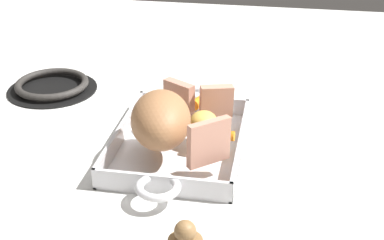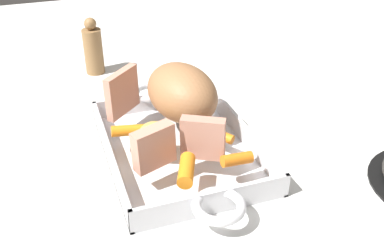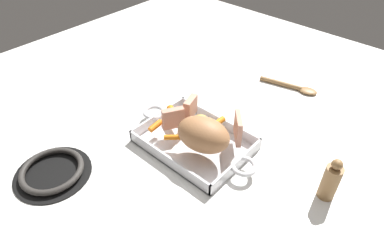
{
  "view_description": "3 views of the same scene",
  "coord_description": "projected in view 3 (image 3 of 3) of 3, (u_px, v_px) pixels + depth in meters",
  "views": [
    {
      "loc": [
        -0.83,
        -0.17,
        0.51
      ],
      "look_at": [
        -0.02,
        -0.03,
        0.07
      ],
      "focal_mm": 50.02,
      "sensor_mm": 36.0,
      "label": 1
    },
    {
      "loc": [
        0.57,
        -0.18,
        0.42
      ],
      "look_at": [
        0.03,
        0.01,
        0.08
      ],
      "focal_mm": 41.88,
      "sensor_mm": 36.0,
      "label": 2
    },
    {
      "loc": [
        -0.46,
        0.53,
        0.67
      ],
      "look_at": [
        0.02,
        -0.01,
        0.07
      ],
      "focal_mm": 30.83,
      "sensor_mm": 36.0,
      "label": 3
    }
  ],
  "objects": [
    {
      "name": "ground_plane",
      "position": [
        195.0,
        145.0,
        0.97
      ],
      "size": [
        1.97,
        1.97,
        0.0
      ],
      "primitive_type": "plane",
      "color": "silver"
    },
    {
      "name": "roasting_dish",
      "position": [
        195.0,
        142.0,
        0.96
      ],
      "size": [
        0.41,
        0.23,
        0.04
      ],
      "color": "silver",
      "rests_on": "ground_plane"
    },
    {
      "name": "pork_roast",
      "position": [
        203.0,
        134.0,
        0.87
      ],
      "size": [
        0.17,
        0.13,
        0.09
      ],
      "primitive_type": "ellipsoid",
      "rotation": [
        0.0,
        0.0,
        0.21
      ],
      "color": "#9F6C44",
      "rests_on": "roasting_dish"
    },
    {
      "name": "roast_slice_thin",
      "position": [
        173.0,
        118.0,
        0.95
      ],
      "size": [
        0.05,
        0.07,
        0.06
      ],
      "primitive_type": "cube",
      "rotation": [
        -0.01,
        0.0,
        2.62
      ],
      "color": "tan",
      "rests_on": "roasting_dish"
    },
    {
      "name": "roast_slice_thick",
      "position": [
        190.0,
        107.0,
        0.99
      ],
      "size": [
        0.04,
        0.07,
        0.06
      ],
      "primitive_type": "cube",
      "rotation": [
        0.03,
        0.0,
        0.33
      ],
      "color": "tan",
      "rests_on": "roasting_dish"
    },
    {
      "name": "roast_slice_outer",
      "position": [
        238.0,
        128.0,
        0.91
      ],
      "size": [
        0.06,
        0.07,
        0.08
      ],
      "primitive_type": "cube",
      "rotation": [
        0.02,
        0.0,
        0.73
      ],
      "color": "tan",
      "rests_on": "roasting_dish"
    },
    {
      "name": "baby_carrot_southeast",
      "position": [
        216.0,
        124.0,
        0.96
      ],
      "size": [
        0.02,
        0.07,
        0.02
      ],
      "primitive_type": "cylinder",
      "rotation": [
        1.5,
        0.0,
        6.19
      ],
      "color": "orange",
      "rests_on": "roasting_dish"
    },
    {
      "name": "baby_carrot_southwest",
      "position": [
        173.0,
        137.0,
        0.92
      ],
      "size": [
        0.05,
        0.04,
        0.02
      ],
      "primitive_type": "cylinder",
      "rotation": [
        1.66,
        0.0,
        2.24
      ],
      "color": "orange",
      "rests_on": "roasting_dish"
    },
    {
      "name": "baby_carrot_northeast",
      "position": [
        156.0,
        126.0,
        0.96
      ],
      "size": [
        0.02,
        0.05,
        0.02
      ],
      "primitive_type": "cylinder",
      "rotation": [
        1.5,
        0.0,
        0.04
      ],
      "color": "orange",
      "rests_on": "roasting_dish"
    },
    {
      "name": "baby_carrot_northwest",
      "position": [
        173.0,
        113.0,
        1.0
      ],
      "size": [
        0.06,
        0.04,
        0.02
      ],
      "primitive_type": "cylinder",
      "rotation": [
        1.59,
        0.0,
        1.17
      ],
      "color": "orange",
      "rests_on": "roasting_dish"
    },
    {
      "name": "potato_golden_small",
      "position": [
        201.0,
        121.0,
        0.96
      ],
      "size": [
        0.06,
        0.05,
        0.03
      ],
      "primitive_type": "ellipsoid",
      "rotation": [
        0.0,
        0.0,
        0.11
      ],
      "color": "gold",
      "rests_on": "roasting_dish"
    },
    {
      "name": "stove_burner_rear",
      "position": [
        52.0,
        171.0,
        0.87
      ],
      "size": [
        0.2,
        0.2,
        0.02
      ],
      "color": "black",
      "rests_on": "ground_plane"
    },
    {
      "name": "serving_spoon",
      "position": [
        293.0,
        87.0,
        1.19
      ],
      "size": [
        0.21,
        0.08,
        0.02
      ],
      "rotation": [
        0.0,
        0.0,
        3.38
      ],
      "color": "olive",
      "rests_on": "ground_plane"
    },
    {
      "name": "pepper_mill",
      "position": [
        331.0,
        181.0,
        0.79
      ],
      "size": [
        0.04,
        0.04,
        0.13
      ],
      "color": "olive",
      "rests_on": "ground_plane"
    }
  ]
}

